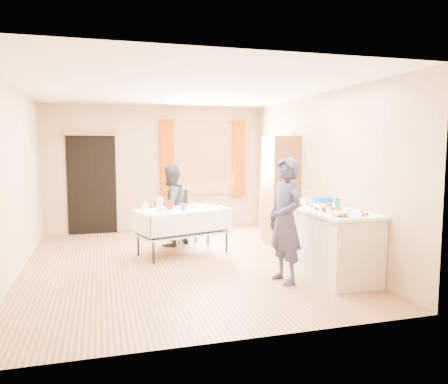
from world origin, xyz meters
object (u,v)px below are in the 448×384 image
object	(u,v)px
girl	(286,221)
counter	(330,242)
woman	(171,205)
cabinet	(280,190)
chair	(182,227)
party_table	(183,227)

from	to	relation	value
girl	counter	bearing A→B (deg)	90.09
counter	woman	bearing A→B (deg)	127.58
cabinet	chair	xyz separation A→B (m)	(-1.69, 0.61, -0.69)
counter	chair	distance (m)	3.04
chair	woman	size ratio (longest dim) A/B	0.66
party_table	girl	xyz separation A→B (m)	(1.01, -1.84, 0.37)
counter	woman	xyz separation A→B (m)	(-1.83, 2.37, 0.27)
counter	chair	world-z (taller)	chair
cabinet	counter	distance (m)	2.04
cabinet	party_table	distance (m)	1.93
party_table	girl	world-z (taller)	girl
party_table	woman	size ratio (longest dim) A/B	1.13
cabinet	chair	world-z (taller)	cabinet
party_table	girl	size ratio (longest dim) A/B	1.01
cabinet	girl	world-z (taller)	cabinet
cabinet	woman	size ratio (longest dim) A/B	1.34
cabinet	woman	world-z (taller)	cabinet
chair	girl	size ratio (longest dim) A/B	0.59
counter	woman	size ratio (longest dim) A/B	1.11
cabinet	woman	bearing A→B (deg)	168.25
girl	cabinet	bearing A→B (deg)	147.60
chair	girl	distance (m)	2.90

